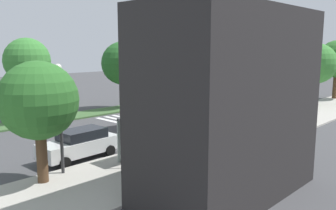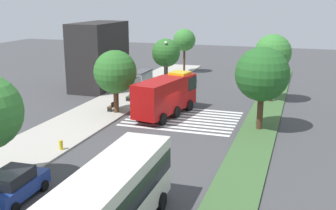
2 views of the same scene
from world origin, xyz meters
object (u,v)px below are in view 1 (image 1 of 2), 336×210
at_px(median_tree_west, 27,61).
at_px(fire_hydrant, 283,108).
at_px(transit_bus, 257,80).
at_px(bus_stop_shelter, 145,127).
at_px(median_tree_far_west, 123,63).
at_px(sidewalk_tree_center, 228,79).
at_px(sidewalk_tree_east, 39,101).
at_px(bench_near_shelter, 190,137).
at_px(fire_truck, 172,100).
at_px(sidewalk_tree_west, 316,64).
at_px(street_lamp, 60,109).
at_px(parked_car_west, 298,95).
at_px(parked_car_mid, 80,144).
at_px(bench_west_of_shelter, 229,126).

xyz_separation_m(median_tree_west, fire_hydrant, (-19.75, 13.15, -4.77)).
xyz_separation_m(transit_bus, bus_stop_shelter, (29.36, 9.74, -0.24)).
distance_m(bus_stop_shelter, median_tree_far_west, 17.69).
height_order(sidewalk_tree_center, sidewalk_tree_east, sidewalk_tree_center).
bearing_deg(bench_near_shelter, fire_truck, -126.73).
xyz_separation_m(fire_truck, fire_hydrant, (-11.54, 4.31, -1.58)).
distance_m(transit_bus, sidewalk_tree_west, 9.94).
distance_m(bench_near_shelter, street_lamp, 9.18).
relative_size(transit_bus, median_tree_far_west, 1.58).
bearing_deg(sidewalk_tree_center, median_tree_far_west, -93.84).
relative_size(bench_near_shelter, median_tree_west, 0.23).
xyz_separation_m(parked_car_west, median_tree_far_west, (16.99, -11.44, 3.87)).
distance_m(parked_car_west, bench_near_shelter, 23.15).
relative_size(sidewalk_tree_west, sidewalk_tree_center, 1.13).
bearing_deg(median_tree_west, bench_near_shelter, 106.20).
height_order(bus_stop_shelter, sidewalk_tree_west, sidewalk_tree_west).
distance_m(median_tree_far_west, median_tree_west, 10.15).
xyz_separation_m(bench_near_shelter, median_tree_far_west, (-5.99, -14.28, 4.19)).
xyz_separation_m(sidewalk_tree_west, sidewalk_tree_east, (32.13, -0.00, -0.69)).
xyz_separation_m(fire_truck, transit_bus, (-21.31, -4.27, 0.06)).
xyz_separation_m(parked_car_west, transit_bus, (-2.39, -6.88, 1.22)).
bearing_deg(transit_bus, sidewalk_tree_center, -156.65).
bearing_deg(fire_truck, parked_car_mid, 24.03).
distance_m(median_tree_far_west, fire_hydrant, 16.84).
bearing_deg(median_tree_far_west, sidewalk_tree_west, 139.92).
xyz_separation_m(parked_car_mid, bus_stop_shelter, (-2.54, 2.86, 1.00)).
height_order(fire_truck, sidewalk_tree_west, sidewalk_tree_west).
xyz_separation_m(bench_near_shelter, street_lamp, (8.67, -1.03, 2.82)).
relative_size(street_lamp, median_tree_far_west, 0.79).
bearing_deg(sidewalk_tree_east, street_lamp, -162.29).
bearing_deg(parked_car_mid, fire_truck, -168.48).
distance_m(fire_truck, bench_near_shelter, 6.95).
relative_size(transit_bus, median_tree_west, 1.55).
relative_size(bus_stop_shelter, street_lamp, 0.64).
bearing_deg(parked_car_west, bench_west_of_shelter, 6.10).
bearing_deg(bench_west_of_shelter, bench_near_shelter, 0.00).
height_order(fire_truck, street_lamp, street_lamp).
height_order(parked_car_west, sidewalk_tree_center, sidewalk_tree_center).
relative_size(transit_bus, street_lamp, 2.01).
height_order(sidewalk_tree_east, median_tree_far_west, median_tree_far_west).
xyz_separation_m(street_lamp, sidewalk_tree_west, (-30.88, 0.40, 1.25)).
bearing_deg(bench_near_shelter, bus_stop_shelter, 0.38).
xyz_separation_m(bench_near_shelter, sidewalk_tree_east, (9.92, -0.63, 3.37)).
distance_m(transit_bus, median_tree_west, 30.03).
relative_size(bench_near_shelter, fire_hydrant, 2.29).
bearing_deg(bench_near_shelter, parked_car_mid, -23.41).
distance_m(parked_car_west, sidewalk_tree_west, 4.41).
bearing_deg(sidewalk_tree_west, transit_bus, -109.15).
bearing_deg(parked_car_west, bench_near_shelter, 4.44).
xyz_separation_m(transit_bus, street_lamp, (34.04, 8.68, 1.28)).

